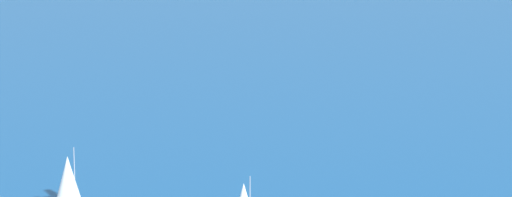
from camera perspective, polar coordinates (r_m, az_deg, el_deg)
name	(u,v)px	position (r m, az deg, el deg)	size (l,w,h in m)	color
sailboat_inshore	(69,187)	(161.74, -10.78, -5.06)	(5.78, 9.48, 11.85)	white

